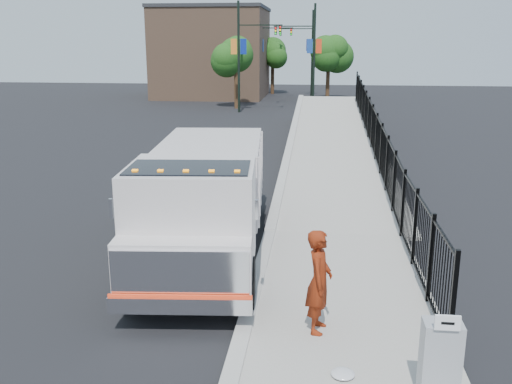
# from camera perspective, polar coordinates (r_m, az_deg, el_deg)

# --- Properties ---
(ground) EXTENTS (120.00, 120.00, 0.00)m
(ground) POSITION_cam_1_polar(r_m,az_deg,el_deg) (12.17, -0.25, -10.52)
(ground) COLOR black
(ground) RESTS_ON ground
(sidewalk) EXTENTS (3.55, 12.00, 0.12)m
(sidewalk) POSITION_cam_1_polar(r_m,az_deg,el_deg) (10.33, 9.47, -15.33)
(sidewalk) COLOR #9E998E
(sidewalk) RESTS_ON ground
(curb) EXTENTS (0.30, 12.00, 0.16)m
(curb) POSITION_cam_1_polar(r_m,az_deg,el_deg) (10.37, -1.56, -14.84)
(curb) COLOR #ADAAA3
(curb) RESTS_ON ground
(ramp) EXTENTS (3.95, 24.06, 3.19)m
(ramp) POSITION_cam_1_polar(r_m,az_deg,el_deg) (27.43, 8.05, 3.79)
(ramp) COLOR #9E998E
(ramp) RESTS_ON ground
(iron_fence) EXTENTS (0.10, 28.00, 1.80)m
(iron_fence) POSITION_cam_1_polar(r_m,az_deg,el_deg) (23.43, 11.86, 3.96)
(iron_fence) COLOR black
(iron_fence) RESTS_ON ground
(truck) EXTENTS (3.33, 8.47, 2.84)m
(truck) POSITION_cam_1_polar(r_m,az_deg,el_deg) (13.92, -5.21, -0.27)
(truck) COLOR black
(truck) RESTS_ON ground
(worker) EXTENTS (0.54, 0.75, 1.91)m
(worker) POSITION_cam_1_polar(r_m,az_deg,el_deg) (10.33, 6.33, -8.86)
(worker) COLOR maroon
(worker) RESTS_ON sidewalk
(utility_cabinet) EXTENTS (0.55, 0.40, 1.25)m
(utility_cabinet) POSITION_cam_1_polar(r_m,az_deg,el_deg) (8.98, 17.92, -15.84)
(utility_cabinet) COLOR gray
(utility_cabinet) RESTS_ON sidewalk
(arrow_sign) EXTENTS (0.35, 0.04, 0.22)m
(arrow_sign) POSITION_cam_1_polar(r_m,az_deg,el_deg) (8.44, 18.61, -12.29)
(arrow_sign) COLOR white
(arrow_sign) RESTS_ON utility_cabinet
(debris) EXTENTS (0.38, 0.38, 0.09)m
(debris) POSITION_cam_1_polar(r_m,az_deg,el_deg) (9.48, 8.68, -17.52)
(debris) COLOR silver
(debris) RESTS_ON sidewalk
(light_pole_0) EXTENTS (3.77, 0.22, 8.00)m
(light_pole_0) POSITION_cam_1_polar(r_m,az_deg,el_deg) (42.95, -1.33, 13.76)
(light_pole_0) COLOR black
(light_pole_0) RESTS_ON ground
(light_pole_1) EXTENTS (3.78, 0.22, 8.00)m
(light_pole_1) POSITION_cam_1_polar(r_m,az_deg,el_deg) (46.20, 5.44, 13.78)
(light_pole_1) COLOR black
(light_pole_1) RESTS_ON ground
(light_pole_2) EXTENTS (3.77, 0.22, 8.00)m
(light_pole_2) POSITION_cam_1_polar(r_m,az_deg,el_deg) (52.90, 0.46, 13.98)
(light_pole_2) COLOR black
(light_pole_2) RESTS_ON ground
(light_pole_3) EXTENTS (3.77, 0.22, 8.00)m
(light_pole_3) POSITION_cam_1_polar(r_m,az_deg,el_deg) (56.08, 5.33, 13.98)
(light_pole_3) COLOR black
(light_pole_3) RESTS_ON ground
(tree_0) EXTENTS (2.83, 2.83, 5.41)m
(tree_0) POSITION_cam_1_polar(r_m,az_deg,el_deg) (45.56, -1.99, 13.31)
(tree_0) COLOR #382314
(tree_0) RESTS_ON ground
(tree_1) EXTENTS (2.71, 2.71, 5.35)m
(tree_1) POSITION_cam_1_polar(r_m,az_deg,el_deg) (52.72, 7.27, 13.42)
(tree_1) COLOR #382314
(tree_1) RESTS_ON ground
(tree_2) EXTENTS (2.66, 2.66, 5.33)m
(tree_2) POSITION_cam_1_polar(r_m,az_deg,el_deg) (58.30, 1.68, 13.66)
(tree_2) COLOR #382314
(tree_2) RESTS_ON ground
(building) EXTENTS (10.00, 10.00, 8.00)m
(building) POSITION_cam_1_polar(r_m,az_deg,el_deg) (55.88, -4.35, 13.62)
(building) COLOR #8C664C
(building) RESTS_ON ground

